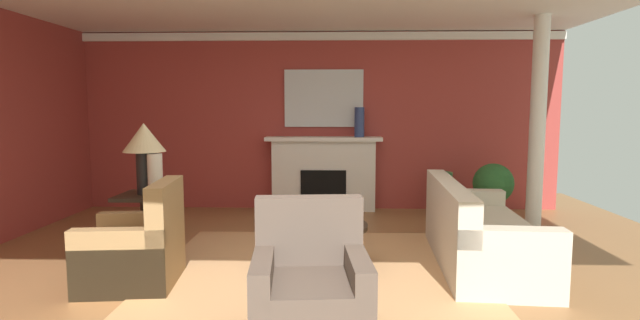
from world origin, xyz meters
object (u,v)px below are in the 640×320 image
(coffee_table, at_px, (318,235))
(vase_tall_corner, at_px, (443,194))
(armchair_facing_fireplace, at_px, (310,293))
(mantel_mirror, at_px, (324,98))
(vase_on_side_table, at_px, (155,175))
(side_table, at_px, (147,222))
(sofa, at_px, (478,236))
(potted_plant, at_px, (493,187))
(vase_mantel_right, at_px, (359,122))
(armchair_near_window, at_px, (136,251))
(fireplace, at_px, (324,176))
(table_lamp, at_px, (144,145))

(coffee_table, xyz_separation_m, vase_tall_corner, (1.79, 2.47, -0.01))
(armchair_facing_fireplace, xyz_separation_m, coffee_table, (-0.00, 1.47, 0.03))
(mantel_mirror, distance_m, vase_on_side_table, 3.33)
(armchair_facing_fireplace, distance_m, side_table, 2.52)
(sofa, height_order, vase_tall_corner, sofa)
(armchair_facing_fireplace, bearing_deg, potted_plant, 55.87)
(sofa, bearing_deg, vase_tall_corner, 86.28)
(coffee_table, height_order, side_table, side_table)
(potted_plant, bearing_deg, vase_mantel_right, 160.28)
(vase_on_side_table, bearing_deg, vase_tall_corner, 33.98)
(potted_plant, bearing_deg, armchair_near_window, -147.46)
(fireplace, relative_size, coffee_table, 1.80)
(potted_plant, bearing_deg, fireplace, 163.46)
(coffee_table, bearing_deg, sofa, 5.20)
(armchair_facing_fireplace, bearing_deg, sofa, 44.72)
(armchair_near_window, height_order, coffee_table, armchair_near_window)
(fireplace, bearing_deg, potted_plant, -16.54)
(coffee_table, height_order, vase_mantel_right, vase_mantel_right)
(armchair_facing_fireplace, distance_m, coffee_table, 1.47)
(mantel_mirror, bearing_deg, armchair_facing_fireplace, -89.84)
(armchair_facing_fireplace, relative_size, vase_mantel_right, 2.08)
(vase_tall_corner, bearing_deg, coffee_table, -125.98)
(vase_tall_corner, bearing_deg, armchair_facing_fireplace, -114.43)
(armchair_facing_fireplace, relative_size, table_lamp, 1.27)
(fireplace, distance_m, vase_tall_corner, 1.84)
(fireplace, bearing_deg, vase_mantel_right, -5.13)
(armchair_near_window, relative_size, vase_on_side_table, 2.16)
(fireplace, distance_m, armchair_facing_fireplace, 4.25)
(vase_tall_corner, bearing_deg, vase_mantel_right, 168.71)
(table_lamp, bearing_deg, armchair_near_window, -75.92)
(side_table, distance_m, vase_mantel_right, 3.56)
(side_table, bearing_deg, potted_plant, 23.16)
(sofa, xyz_separation_m, vase_on_side_table, (-3.32, -0.02, 0.62))
(armchair_facing_fireplace, xyz_separation_m, vase_tall_corner, (1.79, 3.94, 0.02))
(fireplace, relative_size, armchair_facing_fireplace, 1.89)
(vase_on_side_table, bearing_deg, side_table, 141.34)
(vase_mantel_right, bearing_deg, table_lamp, -133.81)
(armchair_facing_fireplace, distance_m, table_lamp, 2.68)
(armchair_near_window, bearing_deg, vase_on_side_table, 93.73)
(table_lamp, relative_size, vase_tall_corner, 1.15)
(armchair_facing_fireplace, xyz_separation_m, table_lamp, (-1.83, 1.72, 0.92))
(side_table, relative_size, potted_plant, 0.84)
(fireplace, xyz_separation_m, armchair_facing_fireplace, (0.01, -4.24, -0.24))
(fireplace, distance_m, side_table, 3.11)
(armchair_near_window, distance_m, armchair_facing_fireplace, 1.90)
(vase_mantel_right, bearing_deg, fireplace, 174.87)
(side_table, distance_m, potted_plant, 4.59)
(armchair_near_window, bearing_deg, fireplace, 63.64)
(sofa, xyz_separation_m, coffee_table, (-1.64, -0.15, 0.04))
(coffee_table, relative_size, potted_plant, 1.20)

